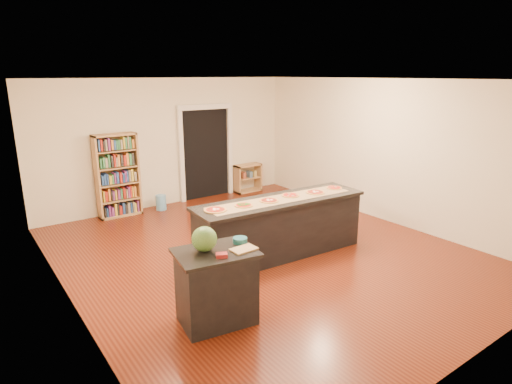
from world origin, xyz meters
TOP-DOWN VIEW (x-y plane):
  - room at (0.00, 0.00)m, footprint 6.00×7.00m
  - doorway at (0.90, 3.46)m, footprint 1.40×0.09m
  - kitchen_island at (0.17, -0.24)m, footprint 2.90×0.79m
  - side_counter at (-1.68, -1.33)m, footprint 0.92×0.67m
  - bookshelf at (-1.28, 3.30)m, footprint 0.86×0.31m
  - low_shelf at (1.99, 3.30)m, footprint 0.69×0.30m
  - waste_bin at (-0.42, 3.17)m, footprint 0.22×0.22m
  - kraft_paper at (0.17, -0.25)m, footprint 2.54×0.62m
  - watermelon at (-1.78, -1.26)m, footprint 0.29×0.29m
  - cutting_board at (-1.40, -1.50)m, footprint 0.30×0.21m
  - package_red at (-1.71, -1.52)m, footprint 0.15×0.14m
  - package_teal at (-1.31, -1.29)m, footprint 0.17×0.17m
  - pizza_a at (-0.98, -0.15)m, footprint 0.34×0.34m
  - pizza_b at (-0.52, -0.21)m, footprint 0.29×0.29m
  - pizza_c at (-0.06, -0.23)m, footprint 0.32×0.32m
  - pizza_d at (0.40, -0.20)m, footprint 0.31×0.31m
  - pizza_e at (0.86, -0.30)m, footprint 0.33×0.33m
  - pizza_f at (1.33, -0.29)m, footprint 0.27×0.27m

SIDE VIEW (x-z plane):
  - waste_bin at x=-0.42m, z-range 0.00..0.33m
  - low_shelf at x=1.99m, z-range 0.00..0.69m
  - side_counter at x=-1.68m, z-range 0.00..0.92m
  - kitchen_island at x=0.17m, z-range 0.00..0.96m
  - bookshelf at x=-1.28m, z-range 0.00..1.72m
  - cutting_board at x=-1.40m, z-range 0.91..0.93m
  - package_red at x=-1.71m, z-range 0.91..0.96m
  - package_teal at x=-1.31m, z-range 0.91..0.98m
  - kraft_paper at x=0.17m, z-range 0.96..0.96m
  - pizza_a at x=-0.98m, z-range 0.96..0.98m
  - pizza_d at x=0.40m, z-range 0.96..0.98m
  - pizza_b at x=-0.52m, z-range 0.96..0.98m
  - pizza_c at x=-0.06m, z-range 0.96..0.98m
  - pizza_e at x=0.86m, z-range 0.96..0.98m
  - pizza_f at x=1.33m, z-range 0.96..0.98m
  - watermelon at x=-1.78m, z-range 0.91..1.21m
  - doorway at x=0.90m, z-range 0.10..2.31m
  - room at x=0.00m, z-range 0.00..2.80m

